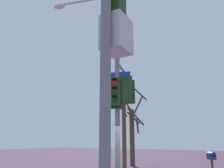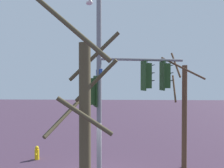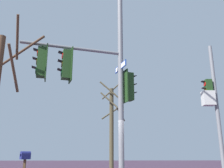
# 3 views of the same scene
# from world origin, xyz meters

# --- Properties ---
(main_signal_pole_assembly) EXTENTS (3.70, 4.73, 9.02)m
(main_signal_pole_assembly) POSITION_xyz_m (0.80, -0.78, 4.72)
(main_signal_pole_assembly) COLOR slate
(main_signal_pole_assembly) RESTS_ON ground
(secondary_pole_assembly) EXTENTS (0.46, 0.76, 6.71)m
(secondary_pole_assembly) POSITION_xyz_m (-2.04, 4.66, 3.76)
(secondary_pole_assembly) COLOR slate
(secondary_pole_assembly) RESTS_ON ground
(mailbox) EXTENTS (0.46, 0.49, 1.41)m
(mailbox) POSITION_xyz_m (-2.40, -4.26, 1.11)
(mailbox) COLOR #4C3823
(mailbox) RESTS_ON ground
(bare_tree_behind_pole) EXTENTS (1.80, 1.71, 5.98)m
(bare_tree_behind_pole) POSITION_xyz_m (-4.82, -0.17, 2.84)
(bare_tree_behind_pole) COLOR #48402B
(bare_tree_behind_pole) RESTS_ON ground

